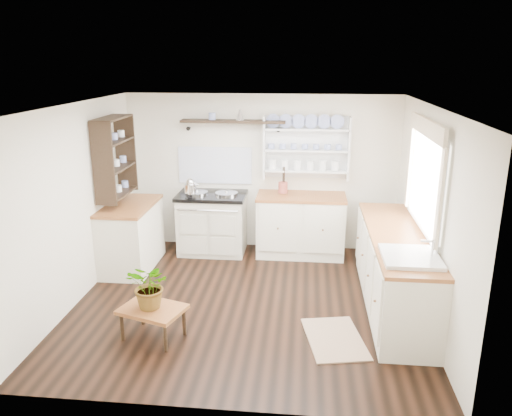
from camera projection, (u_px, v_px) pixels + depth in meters
The scene contains 19 objects.
floor at pixel (247, 302), 5.93m from camera, with size 4.00×3.80×0.01m, color black.
wall_back at pixel (262, 173), 7.41m from camera, with size 4.00×0.02×2.30m, color silver.
wall_right at pixel (429, 215), 5.40m from camera, with size 0.02×3.80×2.30m, color silver.
wall_left at pixel (76, 205), 5.80m from camera, with size 0.02×3.80×2.30m, color silver.
ceiling at pixel (246, 106), 5.27m from camera, with size 4.00×3.80×0.01m, color white.
window at pixel (425, 175), 5.43m from camera, with size 0.08×1.55×1.22m.
aga_cooker at pixel (212, 223), 7.36m from camera, with size 1.00×0.69×0.92m.
back_cabinets at pixel (301, 224), 7.26m from camera, with size 1.27×0.63×0.90m.
right_cabinets at pixel (394, 269), 5.73m from camera, with size 0.62×2.43×0.90m.
belfast_sink at pixel (409, 268), 4.92m from camera, with size 0.55×0.60×0.45m.
left_cabinets at pixel (131, 235), 6.82m from camera, with size 0.62×1.13×0.90m.
plate_rack at pixel (306, 147), 7.19m from camera, with size 1.20×0.22×0.90m.
high_shelf at pixel (233, 122), 7.11m from camera, with size 1.50×0.29×0.16m.
left_shelving at pixel (115, 157), 6.52m from camera, with size 0.28×0.80×1.05m, color black.
kettle at pixel (190, 186), 7.11m from camera, with size 0.17×0.17×0.21m, color silver, non-canonical shape.
utensil_crock at pixel (283, 187), 7.21m from camera, with size 0.13×0.13×0.16m, color #A1483B.
center_table at pixel (153, 312), 5.11m from camera, with size 0.73×0.62×0.34m.
potted_plant at pixel (151, 286), 5.02m from camera, with size 0.44×0.38×0.49m, color #3F7233.
floor_rug at pixel (335, 339), 5.15m from camera, with size 0.55×0.85×0.02m, color brown.
Camera 1 is at (0.66, -5.32, 2.79)m, focal length 35.00 mm.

